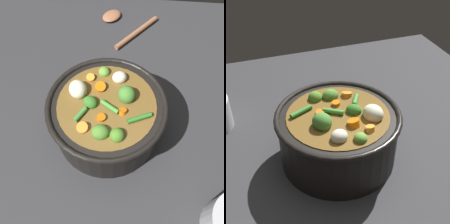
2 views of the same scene
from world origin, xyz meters
TOP-DOWN VIEW (x-y plane):
  - ground_plane at (0.00, 0.00)m, footprint 1.10×1.10m
  - cooking_pot at (0.00, 0.00)m, footprint 0.27×0.27m
  - wooden_spoon at (0.40, -0.01)m, footprint 0.20×0.20m

SIDE VIEW (x-z plane):
  - ground_plane at x=0.00m, z-range 0.00..0.00m
  - wooden_spoon at x=0.40m, z-range 0.00..0.02m
  - cooking_pot at x=0.00m, z-range -0.01..0.14m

